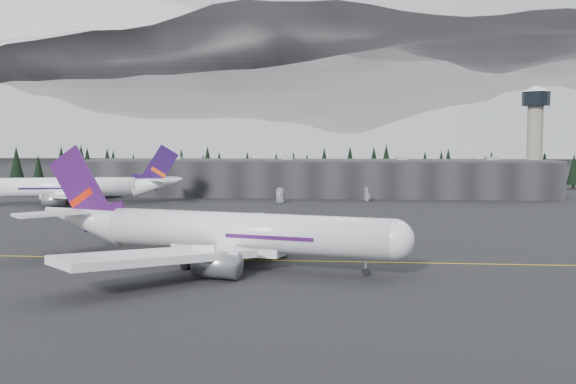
# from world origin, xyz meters

# --- Properties ---
(ground) EXTENTS (1400.00, 1400.00, 0.00)m
(ground) POSITION_xyz_m (0.00, 0.00, 0.00)
(ground) COLOR black
(ground) RESTS_ON ground
(taxiline) EXTENTS (400.00, 0.40, 0.02)m
(taxiline) POSITION_xyz_m (0.00, -2.00, 0.01)
(taxiline) COLOR gold
(taxiline) RESTS_ON ground
(terminal) EXTENTS (160.00, 30.00, 12.60)m
(terminal) POSITION_xyz_m (0.00, 125.00, 6.30)
(terminal) COLOR black
(terminal) RESTS_ON ground
(control_tower) EXTENTS (10.00, 10.00, 37.70)m
(control_tower) POSITION_xyz_m (75.00, 128.00, 23.41)
(control_tower) COLOR gray
(control_tower) RESTS_ON ground
(treeline) EXTENTS (360.00, 20.00, 15.00)m
(treeline) POSITION_xyz_m (0.00, 162.00, 7.50)
(treeline) COLOR black
(treeline) RESTS_ON ground
(mountain_ridge) EXTENTS (4400.00, 900.00, 420.00)m
(mountain_ridge) POSITION_xyz_m (0.00, 1000.00, 0.00)
(mountain_ridge) COLOR white
(mountain_ridge) RESTS_ON ground
(jet_main) EXTENTS (59.48, 54.20, 17.83)m
(jet_main) POSITION_xyz_m (-8.80, -6.40, 5.03)
(jet_main) COLOR white
(jet_main) RESTS_ON ground
(jet_parked) EXTENTS (60.05, 54.80, 17.94)m
(jet_parked) POSITION_xyz_m (-68.84, 85.16, 5.06)
(jet_parked) COLOR white
(jet_parked) RESTS_ON ground
(gse_vehicle_a) EXTENTS (2.66, 4.98, 1.33)m
(gse_vehicle_a) POSITION_xyz_m (-9.41, 94.20, 0.66)
(gse_vehicle_a) COLOR silver
(gse_vehicle_a) RESTS_ON ground
(gse_vehicle_b) EXTENTS (4.86, 3.13, 1.54)m
(gse_vehicle_b) POSITION_xyz_m (17.28, 102.17, 0.77)
(gse_vehicle_b) COLOR silver
(gse_vehicle_b) RESTS_ON ground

